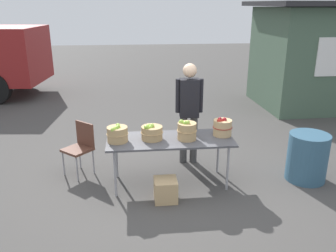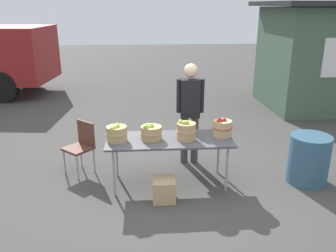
{
  "view_description": "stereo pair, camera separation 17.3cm",
  "coord_description": "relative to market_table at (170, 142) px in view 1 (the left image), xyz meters",
  "views": [
    {
      "loc": [
        -0.55,
        -4.91,
        2.68
      ],
      "look_at": [
        0.0,
        0.3,
        0.85
      ],
      "focal_mm": 37.57,
      "sensor_mm": 36.0,
      "label": 1
    },
    {
      "loc": [
        -0.38,
        -4.92,
        2.68
      ],
      "look_at": [
        0.0,
        0.3,
        0.85
      ],
      "focal_mm": 37.57,
      "sensor_mm": 36.0,
      "label": 2
    }
  ],
  "objects": [
    {
      "name": "ground_plane",
      "position": [
        0.0,
        0.0,
        -0.71
      ],
      "size": [
        40.0,
        40.0,
        0.0
      ],
      "primitive_type": "plane",
      "color": "#474442"
    },
    {
      "name": "market_table",
      "position": [
        0.0,
        0.0,
        0.0
      ],
      "size": [
        1.9,
        0.76,
        0.75
      ],
      "color": "#4C4C51",
      "rests_on": "ground"
    },
    {
      "name": "apple_basket_green_0",
      "position": [
        -0.78,
        -0.03,
        0.17
      ],
      "size": [
        0.32,
        0.32,
        0.26
      ],
      "color": "tan",
      "rests_on": "market_table"
    },
    {
      "name": "apple_basket_green_1",
      "position": [
        -0.28,
        0.01,
        0.16
      ],
      "size": [
        0.34,
        0.34,
        0.25
      ],
      "color": "tan",
      "rests_on": "market_table"
    },
    {
      "name": "apple_basket_green_2",
      "position": [
        0.24,
        -0.05,
        0.18
      ],
      "size": [
        0.3,
        0.3,
        0.31
      ],
      "color": "tan",
      "rests_on": "market_table"
    },
    {
      "name": "apple_basket_red_0",
      "position": [
        0.82,
        0.06,
        0.18
      ],
      "size": [
        0.3,
        0.3,
        0.3
      ],
      "color": "tan",
      "rests_on": "market_table"
    },
    {
      "name": "vendor_adult",
      "position": [
        0.41,
        0.75,
        0.33
      ],
      "size": [
        0.46,
        0.25,
        1.76
      ],
      "rotation": [
        0.0,
        0.0,
        3.08
      ],
      "color": "#3F3F3F",
      "rests_on": "ground"
    },
    {
      "name": "food_kiosk",
      "position": [
        4.48,
        4.13,
        0.68
      ],
      "size": [
        3.56,
        2.97,
        2.74
      ],
      "rotation": [
        0.0,
        0.0,
        0.02
      ],
      "color": "#47604C",
      "rests_on": "ground"
    },
    {
      "name": "folding_chair",
      "position": [
        -1.41,
        0.52,
        -0.2
      ],
      "size": [
        0.57,
        0.57,
        0.86
      ],
      "rotation": [
        0.0,
        0.0,
        5.54
      ],
      "color": "brown",
      "rests_on": "ground"
    },
    {
      "name": "trash_barrel",
      "position": [
        2.17,
        -0.09,
        -0.32
      ],
      "size": [
        0.62,
        0.62,
        0.77
      ],
      "primitive_type": "cylinder",
      "color": "#335972",
      "rests_on": "ground"
    },
    {
      "name": "produce_crate",
      "position": [
        -0.12,
        -0.49,
        -0.54
      ],
      "size": [
        0.32,
        0.32,
        0.32
      ],
      "primitive_type": "cube",
      "color": "tan",
      "rests_on": "ground"
    }
  ]
}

